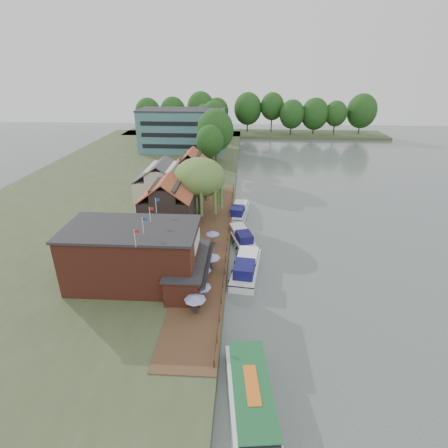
{
  "coord_description": "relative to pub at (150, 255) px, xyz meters",
  "views": [
    {
      "loc": [
        -3.09,
        -36.41,
        25.27
      ],
      "look_at": [
        -6.0,
        12.0,
        3.0
      ],
      "focal_mm": 28.0,
      "sensor_mm": 36.0,
      "label": 1
    }
  ],
  "objects": [
    {
      "name": "quay_rail",
      "position": [
        8.7,
        11.5,
        -3.15
      ],
      "size": [
        0.2,
        49.0,
        1.0
      ],
      "primitive_type": null,
      "color": "black",
      "rests_on": "land_bank"
    },
    {
      "name": "cottage_a",
      "position": [
        -1.0,
        15.0,
        0.6
      ],
      "size": [
        8.6,
        7.6,
        8.5
      ],
      "primitive_type": null,
      "color": "black",
      "rests_on": "land_bank"
    },
    {
      "name": "umbrella_1",
      "position": [
        6.47,
        -3.68,
        -2.36
      ],
      "size": [
        2.29,
        2.29,
        2.38
      ],
      "primitive_type": null,
      "color": "navy",
      "rests_on": "quay_deck"
    },
    {
      "name": "umbrella_0",
      "position": [
        6.12,
        -5.88,
        -2.36
      ],
      "size": [
        2.31,
        2.31,
        2.38
      ],
      "primitive_type": null,
      "color": "navy",
      "rests_on": "quay_deck"
    },
    {
      "name": "bank_tree_3",
      "position": [
        0.95,
        77.7,
        3.43
      ],
      "size": [
        7.42,
        7.42,
        14.15
      ],
      "primitive_type": null,
      "color": "#143811",
      "rests_on": "land_bank"
    },
    {
      "name": "bank_tree_5",
      "position": [
        -4.03,
        95.3,
        2.03
      ],
      "size": [
        7.8,
        7.8,
        11.36
      ],
      "primitive_type": null,
      "color": "#143811",
      "rests_on": "land_bank"
    },
    {
      "name": "pub",
      "position": [
        0.0,
        0.0,
        0.0
      ],
      "size": [
        20.0,
        11.0,
        7.3
      ],
      "primitive_type": null,
      "color": "maroon",
      "rests_on": "land_bank"
    },
    {
      "name": "swan",
      "position": [
        11.51,
        -10.79,
        -4.43
      ],
      "size": [
        0.44,
        0.44,
        0.44
      ],
      "primitive_type": "sphere",
      "color": "white",
      "rests_on": "ground"
    },
    {
      "name": "umbrella_3",
      "position": [
        6.93,
        2.83,
        -2.36
      ],
      "size": [
        2.43,
        2.43,
        2.38
      ],
      "primitive_type": null,
      "color": "#1B4697",
      "rests_on": "quay_deck"
    },
    {
      "name": "cruiser_2",
      "position": [
        10.11,
        23.33,
        -3.46
      ],
      "size": [
        4.66,
        10.23,
        2.39
      ],
      "primitive_type": null,
      "rotation": [
        0.0,
        0.0,
        -0.15
      ],
      "color": "white",
      "rests_on": "ground"
    },
    {
      "name": "quay_deck",
      "position": [
        6.0,
        11.0,
        -3.6
      ],
      "size": [
        6.0,
        50.0,
        0.1
      ],
      "primitive_type": "cube",
      "color": "#47301E",
      "rests_on": "land_bank"
    },
    {
      "name": "bank_tree_0",
      "position": [
        3.01,
        43.09,
        2.42
      ],
      "size": [
        6.23,
        6.23,
        12.13
      ],
      "primitive_type": null,
      "color": "#143811",
      "rests_on": "land_bank"
    },
    {
      "name": "ground",
      "position": [
        14.0,
        1.0,
        -4.65
      ],
      "size": [
        260.0,
        260.0,
        0.0
      ],
      "primitive_type": "plane",
      "color": "#485353",
      "rests_on": "ground"
    },
    {
      "name": "hotel_block",
      "position": [
        -8.0,
        71.0,
        2.5
      ],
      "size": [
        25.4,
        12.4,
        12.3
      ],
      "primitive_type": null,
      "color": "#38666B",
      "rests_on": "land_bank"
    },
    {
      "name": "cruiser_1",
      "position": [
        10.64,
        13.11,
        -3.5
      ],
      "size": [
        5.68,
        10.06,
        2.31
      ],
      "primitive_type": null,
      "rotation": [
        0.0,
        0.0,
        0.29
      ],
      "color": "silver",
      "rests_on": "ground"
    },
    {
      "name": "cruiser_0",
      "position": [
        11.46,
        3.98,
        -3.31
      ],
      "size": [
        4.85,
        11.24,
        2.68
      ],
      "primitive_type": null,
      "rotation": [
        0.0,
        0.0,
        -0.12
      ],
      "color": "silver",
      "rests_on": "ground"
    },
    {
      "name": "bank_tree_2",
      "position": [
        1.98,
        58.0,
        1.73
      ],
      "size": [
        7.33,
        7.33,
        10.75
      ],
      "primitive_type": null,
      "color": "#143811",
      "rests_on": "land_bank"
    },
    {
      "name": "cottage_c",
      "position": [
        0.0,
        34.0,
        0.6
      ],
      "size": [
        7.6,
        7.6,
        8.5
      ],
      "primitive_type": null,
      "color": "black",
      "rests_on": "land_bank"
    },
    {
      "name": "bank_tree_1",
      "position": [
        3.77,
        49.15,
        3.8
      ],
      "size": [
        8.68,
        8.68,
        14.89
      ],
      "primitive_type": null,
      "color": "#143811",
      "rests_on": "land_bank"
    },
    {
      "name": "umbrella_2",
      "position": [
        6.09,
        -0.2,
        -2.36
      ],
      "size": [
        2.39,
        2.39,
        2.38
      ],
      "primitive_type": null,
      "color": "navy",
      "rests_on": "quay_deck"
    },
    {
      "name": "land_bank",
      "position": [
        -16.0,
        36.0,
        -4.15
      ],
      "size": [
        50.0,
        140.0,
        1.0
      ],
      "primitive_type": "cube",
      "color": "#384728",
      "rests_on": "ground"
    },
    {
      "name": "umbrella_4",
      "position": [
        5.89,
        5.49,
        -2.36
      ],
      "size": [
        1.98,
        1.98,
        2.38
      ],
      "primitive_type": null,
      "color": "navy",
      "rests_on": "quay_deck"
    },
    {
      "name": "cottage_b",
      "position": [
        -4.0,
        25.0,
        0.6
      ],
      "size": [
        9.6,
        8.6,
        8.5
      ],
      "primitive_type": null,
      "color": "beige",
      "rests_on": "land_bank"
    },
    {
      "name": "tour_boat",
      "position": [
        11.98,
        -16.65,
        -3.24
      ],
      "size": [
        5.06,
        13.22,
        2.81
      ],
      "primitive_type": null,
      "rotation": [
        0.0,
        0.0,
        0.11
      ],
      "color": "silver",
      "rests_on": "ground"
    },
    {
      "name": "bank_tree_4",
      "position": [
        -0.07,
        88.72,
        1.81
      ],
      "size": [
        6.6,
        6.6,
        10.91
      ],
      "primitive_type": null,
      "color": "#143811",
      "rests_on": "land_bank"
    },
    {
      "name": "umbrella_5",
      "position": [
        6.58,
        9.54,
        -2.36
      ],
      "size": [
        1.99,
        1.99,
        2.38
      ],
      "primitive_type": null,
      "color": "navy",
      "rests_on": "quay_deck"
    },
    {
      "name": "willow",
      "position": [
        3.5,
        20.0,
        1.56
      ],
      "size": [
        8.6,
        8.6,
        10.43
      ],
      "primitive_type": null,
      "color": "#476B2D",
      "rests_on": "land_bank"
    }
  ]
}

